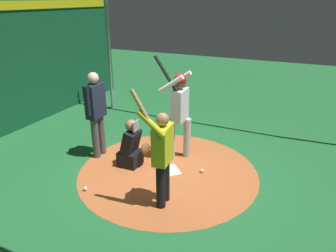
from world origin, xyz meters
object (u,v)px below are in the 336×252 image
baseball_1 (85,189)px  catcher (132,148)px  baseball_0 (202,171)px  batter (179,109)px  home_plate (168,171)px  umpire (96,110)px  visitor (162,154)px

baseball_1 → catcher: bearing=76.3°
baseball_0 → baseball_1: bearing=-139.0°
baseball_0 → batter: bearing=150.1°
batter → home_plate: bearing=-86.5°
batter → catcher: batter is taller
umpire → visitor: 2.17m
home_plate → visitor: (0.34, -0.95, 0.89)m
home_plate → baseball_1: 1.58m
umpire → visitor: (1.95, -0.96, -0.10)m
umpire → baseball_1: umpire is taller
catcher → baseball_0: (1.37, 0.30, -0.34)m
baseball_0 → home_plate: bearing=-159.7°
baseball_1 → umpire: bearing=115.6°
umpire → visitor: size_ratio=0.92×
home_plate → baseball_1: bearing=-130.5°
home_plate → umpire: umpire is taller
batter → visitor: batter is taller
catcher → visitor: visitor is taller
home_plate → baseball_0: 0.65m
catcher → baseball_1: size_ratio=13.22×
catcher → visitor: (1.09, -0.87, 0.52)m
catcher → baseball_0: bearing=12.5°
home_plate → baseball_0: (0.61, 0.23, 0.03)m
visitor → batter: bearing=98.1°
baseball_0 → baseball_1: same height
visitor → home_plate: bearing=104.1°
catcher → home_plate: bearing=5.7°
baseball_1 → batter: bearing=61.2°
visitor → catcher: bearing=135.8°
visitor → baseball_1: 1.64m
umpire → home_plate: bearing=-0.3°
baseball_1 → home_plate: bearing=49.5°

